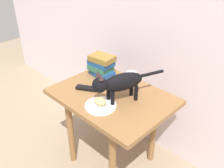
{
  "coord_description": "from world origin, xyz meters",
  "views": [
    {
      "loc": [
        0.95,
        -0.97,
        1.46
      ],
      "look_at": [
        0.0,
        0.0,
        0.66
      ],
      "focal_mm": 40.02,
      "sensor_mm": 36.0,
      "label": 1
    }
  ],
  "objects": [
    {
      "name": "cat",
      "position": [
        0.08,
        -0.03,
        0.71
      ],
      "size": [
        0.21,
        0.46,
        0.23
      ],
      "color": "black",
      "rests_on": "side_table"
    },
    {
      "name": "back_panel",
      "position": [
        0.0,
        0.4,
        1.1
      ],
      "size": [
        4.0,
        0.04,
        2.2
      ],
      "primitive_type": "cube",
      "color": "silver",
      "rests_on": "ground"
    },
    {
      "name": "tv_remote",
      "position": [
        -0.16,
        -0.07,
        0.59
      ],
      "size": [
        0.15,
        0.11,
        0.02
      ],
      "primitive_type": "cube",
      "rotation": [
        0.0,
        0.0,
        0.52
      ],
      "color": "black",
      "rests_on": "side_table"
    },
    {
      "name": "ground_plane",
      "position": [
        0.0,
        0.0,
        0.0
      ],
      "size": [
        6.0,
        6.0,
        0.0
      ],
      "primitive_type": "plane",
      "color": "gray"
    },
    {
      "name": "plate",
      "position": [
        0.04,
        -0.14,
        0.59
      ],
      "size": [
        0.19,
        0.19,
        0.01
      ],
      "primitive_type": "cylinder",
      "color": "white",
      "rests_on": "side_table"
    },
    {
      "name": "candle_jar",
      "position": [
        -0.01,
        0.2,
        0.62
      ],
      "size": [
        0.07,
        0.07,
        0.08
      ],
      "color": "silver",
      "rests_on": "side_table"
    },
    {
      "name": "bread_roll",
      "position": [
        0.04,
        -0.14,
        0.62
      ],
      "size": [
        0.08,
        0.06,
        0.05
      ],
      "primitive_type": "ellipsoid",
      "rotation": [
        0.0,
        0.0,
        0.01
      ],
      "color": "#E0BC7A",
      "rests_on": "plate"
    },
    {
      "name": "side_table",
      "position": [
        0.0,
        0.0,
        0.49
      ],
      "size": [
        0.76,
        0.55,
        0.58
      ],
      "color": "olive",
      "rests_on": "ground"
    },
    {
      "name": "book_stack",
      "position": [
        -0.24,
        0.14,
        0.66
      ],
      "size": [
        0.19,
        0.15,
        0.16
      ],
      "color": "#1E4C8C",
      "rests_on": "side_table"
    }
  ]
}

